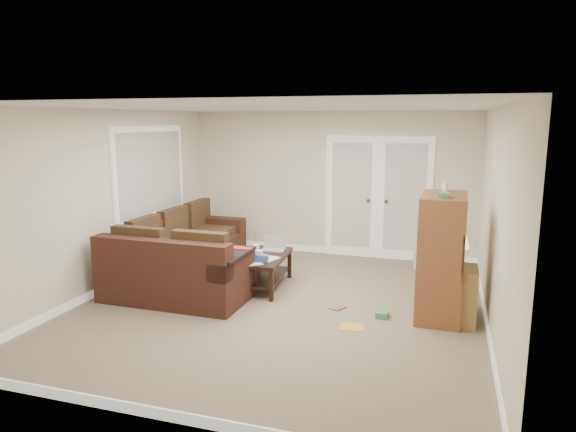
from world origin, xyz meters
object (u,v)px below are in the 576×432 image
(sectional_sofa, at_px, (183,259))
(side_cabinet, at_px, (454,290))
(tv_armoire, at_px, (441,256))
(coffee_table, at_px, (265,270))

(sectional_sofa, xyz_separation_m, side_cabinet, (3.77, -0.38, 0.04))
(tv_armoire, distance_m, side_cabinet, 0.42)
(sectional_sofa, distance_m, side_cabinet, 3.79)
(tv_armoire, bearing_deg, coffee_table, 171.72)
(coffee_table, distance_m, tv_armoire, 2.47)
(sectional_sofa, relative_size, side_cabinet, 2.66)
(tv_armoire, bearing_deg, side_cabinet, -39.83)
(sectional_sofa, bearing_deg, side_cabinet, -5.04)
(sectional_sofa, bearing_deg, coffee_table, 8.02)
(tv_armoire, relative_size, side_cabinet, 1.47)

